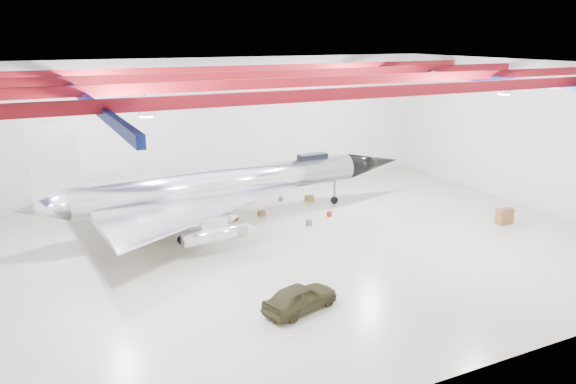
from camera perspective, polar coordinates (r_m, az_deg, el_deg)
floor at (r=35.18m, az=0.83°, el=-5.58°), size 40.00×40.00×0.00m
wall_back at (r=47.21m, az=-7.47°, el=6.72°), size 40.00×0.00×40.00m
wall_right at (r=46.07m, az=23.74°, el=5.30°), size 0.00×30.00×30.00m
ceiling at (r=32.82m, az=0.90°, el=12.61°), size 40.00×40.00×0.00m
ceiling_structure at (r=32.87m, az=0.90°, el=11.43°), size 39.50×29.50×1.08m
jet_aircraft at (r=39.08m, az=-6.54°, el=0.47°), size 28.74×17.31×7.83m
jeep at (r=27.27m, az=1.23°, el=-10.65°), size 4.26×2.67×1.35m
desk at (r=41.96m, az=21.13°, el=-2.32°), size 1.20×0.60×1.10m
crate_ply at (r=37.71m, az=-5.81°, el=-3.86°), size 0.69×0.64×0.39m
toolbox_red at (r=40.21m, az=-5.41°, el=-2.68°), size 0.46×0.41×0.27m
engine_drum at (r=39.00m, az=2.16°, el=-3.12°), size 0.44×0.44×0.38m
parts_bin at (r=44.49m, az=2.18°, el=-0.66°), size 0.80×0.71×0.47m
crate_small at (r=40.80m, az=-11.90°, el=-2.69°), size 0.42×0.36×0.26m
tool_chest at (r=40.99m, az=4.22°, el=-2.23°), size 0.51×0.51×0.34m
oil_barrel at (r=41.07m, az=-2.70°, el=-2.17°), size 0.51×0.42×0.35m
spares_box at (r=44.65m, az=-0.76°, el=-0.69°), size 0.38×0.38×0.33m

